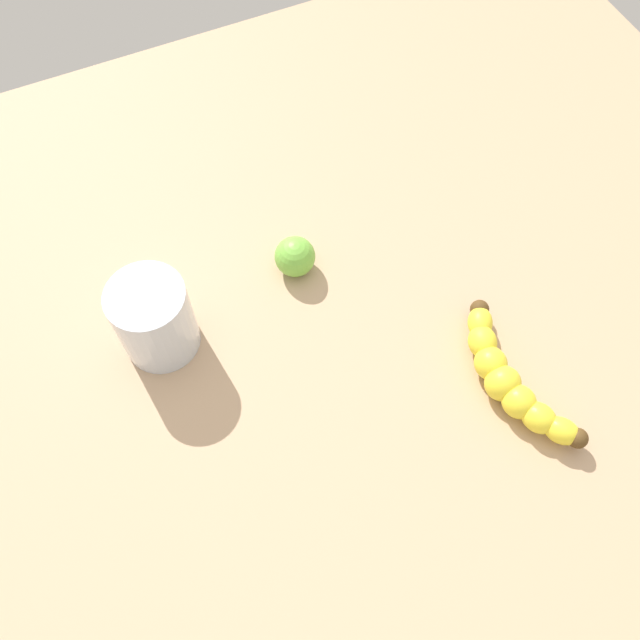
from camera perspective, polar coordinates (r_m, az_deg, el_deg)
The scene contains 4 objects.
wooden_tabletop at distance 73.38cm, azimuth 4.23°, elevation -6.77°, with size 120.00×120.00×3.00cm, color tan.
banana at distance 73.10cm, azimuth 15.48°, elevation -4.78°, with size 18.61×6.75×3.77cm.
smoothie_glass at distance 72.40cm, azimuth -13.58°, elevation 0.03°, with size 8.08×8.08×9.59cm.
lime_fruit at distance 77.31cm, azimuth -2.09°, elevation 5.29°, with size 4.62×4.62×4.62cm, color #75C142.
Camera 1 is at (22.51, -16.19, 69.43)cm, focal length 38.55 mm.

